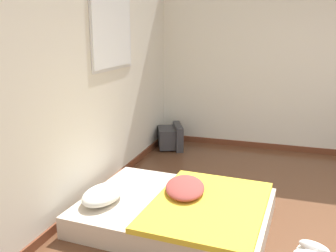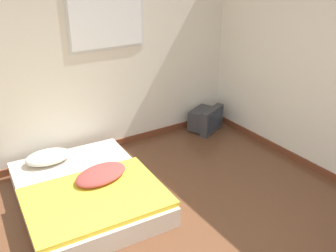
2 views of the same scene
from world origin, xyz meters
name	(u,v)px [view 2 (image 2 of 2)]	position (x,y,z in m)	size (l,w,h in m)	color
wall_back	(55,62)	(0.01, 2.65, 1.29)	(7.41, 0.08, 2.60)	silver
mattress_bed	(86,190)	(-0.12, 1.61, 0.14)	(1.43, 1.82, 0.36)	beige
crt_tv	(206,119)	(2.08, 2.36, 0.18)	(0.58, 0.52, 0.37)	#333338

